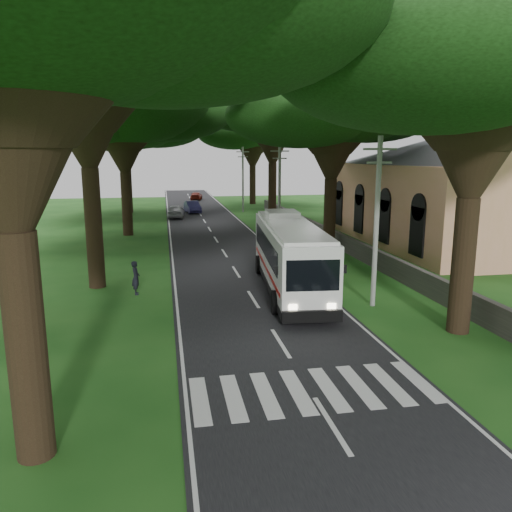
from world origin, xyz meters
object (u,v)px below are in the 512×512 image
object	(u,v)px
pedestrian	(136,278)
distant_car_b	(192,207)
pole_near	(377,220)
pole_mid	(279,190)
distant_car_a	(175,211)
pole_far	(243,178)
distant_car_c	(196,196)
coach_bus	(290,254)
church	(441,182)

from	to	relation	value
pedestrian	distant_car_b	bearing A→B (deg)	-13.05
pole_near	distant_car_b	xyz separation A→B (m)	(-6.30, 40.08, -3.44)
pole_mid	distant_car_a	xyz separation A→B (m)	(-8.50, 15.43, -3.40)
pole_far	distant_car_c	size ratio (longest dim) A/B	1.94
pole_near	distant_car_a	distance (m)	36.59
distant_car_b	pedestrian	distance (m)	36.34
distant_car_c	pedestrian	world-z (taller)	pedestrian
coach_bus	distant_car_c	world-z (taller)	coach_bus
pole_mid	pedestrian	size ratio (longest dim) A/B	4.52
pole_mid	distant_car_c	xyz separation A→B (m)	(-4.70, 37.62, -3.55)
pole_mid	distant_car_b	distance (m)	21.32
pole_near	coach_bus	distance (m)	5.30
distant_car_a	distant_car_c	xyz separation A→B (m)	(3.80, 22.19, -0.16)
coach_bus	distant_car_a	size ratio (longest dim) A/B	2.81
distant_car_b	distant_car_a	bearing A→B (deg)	-122.79
distant_car_a	distant_car_b	distance (m)	5.14
pole_mid	distant_car_a	world-z (taller)	pole_mid
pole_far	distant_car_a	size ratio (longest dim) A/B	1.81
distant_car_c	coach_bus	bearing A→B (deg)	99.93
pole_far	pedestrian	world-z (taller)	pole_far
pole_far	pedestrian	bearing A→B (deg)	-107.49
distant_car_b	distant_car_c	size ratio (longest dim) A/B	1.04
coach_bus	pedestrian	world-z (taller)	coach_bus
distant_car_a	pedestrian	bearing A→B (deg)	88.86
church	distant_car_c	world-z (taller)	church
pole_far	distant_car_b	bearing A→B (deg)	179.28
coach_bus	distant_car_b	xyz separation A→B (m)	(-3.05, 36.53, -1.21)
coach_bus	pedestrian	bearing A→B (deg)	-178.50
pole_mid	pole_far	bearing A→B (deg)	90.00
church	pole_mid	world-z (taller)	church
pole_far	distant_car_a	xyz separation A→B (m)	(-8.50, -4.57, -3.40)
pole_mid	coach_bus	world-z (taller)	pole_mid
church	distant_car_b	xyz separation A→B (m)	(-18.66, 24.53, -4.17)
coach_bus	distant_car_b	size ratio (longest dim) A/B	2.90
church	pole_mid	bearing A→B (deg)	160.19
pole_mid	coach_bus	distance (m)	16.92
pole_far	distant_car_b	distance (m)	7.18
distant_car_a	pedestrian	distance (m)	31.47
pedestrian	distant_car_c	bearing A→B (deg)	-12.16
pedestrian	church	bearing A→B (deg)	-69.30
church	distant_car_b	bearing A→B (deg)	127.26
coach_bus	pole_mid	bearing A→B (deg)	84.19
coach_bus	pedestrian	distance (m)	8.16
distant_car_a	distant_car_b	size ratio (longest dim) A/B	1.03
distant_car_b	pedestrian	size ratio (longest dim) A/B	2.42
pole_far	coach_bus	size ratio (longest dim) A/B	0.64
pole_mid	distant_car_b	bearing A→B (deg)	107.42
distant_car_b	pole_near	bearing A→B (deg)	-88.53
church	pedestrian	size ratio (longest dim) A/B	13.55
distant_car_a	pole_near	bearing A→B (deg)	107.48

